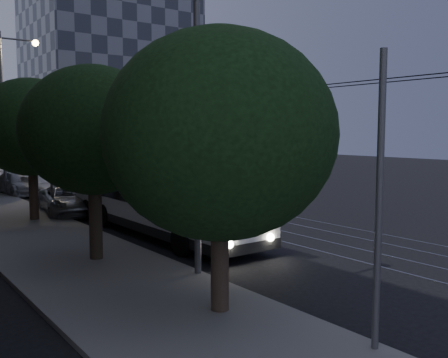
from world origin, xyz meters
TOP-DOWN VIEW (x-y plane):
  - ground at (0.00, 0.00)m, footprint 120.00×120.00m
  - tram_rails at (2.50, 20.00)m, footprint 4.52×90.00m
  - overhead_wires at (-4.97, 20.00)m, footprint 2.23×90.00m
  - building_distant_right at (18.00, 55.00)m, footprint 22.00×18.00m
  - trolleybus at (-2.90, 3.28)m, footprint 2.89×13.09m
  - pickup_silver at (-4.30, 10.32)m, footprint 3.42×5.96m
  - car_white_a at (-3.52, 18.82)m, footprint 2.88×4.77m
  - car_white_b at (-4.25, 20.56)m, footprint 2.66×5.56m
  - tree_0 at (-6.50, -6.42)m, footprint 5.51×5.51m
  - tree_1 at (-7.00, 0.00)m, footprint 4.76×4.76m
  - tree_2 at (-6.50, 8.97)m, footprint 5.21×5.21m
  - streetlamp_near at (-4.78, -3.50)m, footprint 2.53×0.44m
  - streetlamp_far at (-4.77, 20.30)m, footprint 2.65×0.44m

SIDE VIEW (x-z plane):
  - ground at x=0.00m, z-range 0.00..0.00m
  - tram_rails at x=2.50m, z-range 0.00..0.02m
  - car_white_a at x=-3.52m, z-range 0.00..1.52m
  - car_white_b at x=-4.25m, z-range 0.00..1.56m
  - pickup_silver at x=-4.30m, z-range 0.00..1.56m
  - trolleybus at x=-2.90m, z-range -1.02..4.61m
  - overhead_wires at x=-4.97m, z-range 0.47..6.47m
  - tree_0 at x=-6.50m, z-range 0.93..7.77m
  - tree_1 at x=-7.00m, z-range 1.15..7.77m
  - tree_2 at x=-6.50m, z-range 1.13..8.11m
  - streetlamp_near at x=-4.78m, z-range 1.05..11.59m
  - streetlamp_far at x=-4.77m, z-range 1.07..12.15m
  - building_distant_right at x=18.00m, z-range 0.00..24.00m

